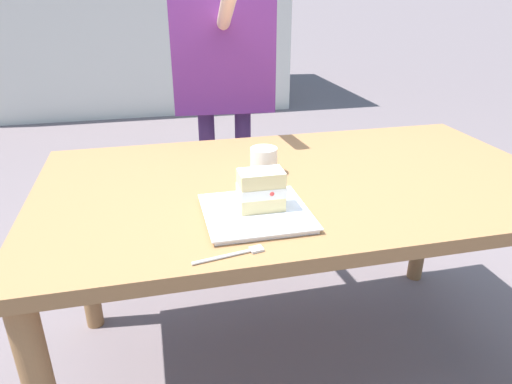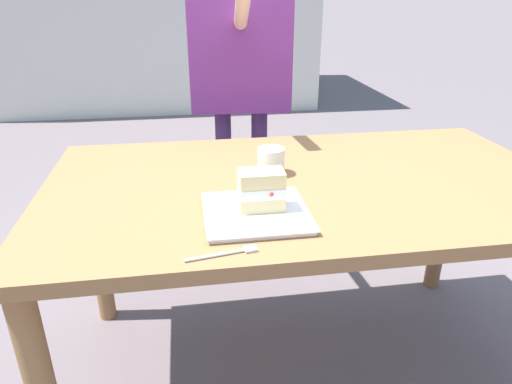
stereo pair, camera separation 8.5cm
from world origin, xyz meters
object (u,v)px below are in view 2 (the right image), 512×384
patio_table (306,206)px  dessert_fork (227,253)px  dessert_plate (256,213)px  diner_person (240,50)px  cake_slice (261,190)px  coffee_cup (271,161)px

patio_table → dessert_fork: dessert_fork is taller
dessert_plate → diner_person: (0.08, 0.99, 0.30)m
cake_slice → coffee_cup: (0.08, 0.28, -0.03)m
dessert_fork → diner_person: 1.22m
dessert_plate → cake_slice: 0.06m
patio_table → coffee_cup: size_ratio=18.71×
cake_slice → dessert_fork: bearing=-120.2°
patio_table → cake_slice: cake_slice is taller
dessert_plate → cake_slice: bearing=32.7°
dessert_plate → coffee_cup: size_ratio=3.15×
dessert_plate → patio_table: bearing=48.4°
cake_slice → diner_person: (0.07, 0.98, 0.24)m
patio_table → diner_person: bearing=98.7°
patio_table → diner_person: 0.87m
cake_slice → coffee_cup: bearing=74.4°
patio_table → coffee_cup: bearing=147.8°
patio_table → dessert_plate: size_ratio=5.93×
dessert_fork → coffee_cup: coffee_cup is taller
patio_table → cake_slice: (-0.18, -0.22, 0.16)m
dessert_plate → cake_slice: cake_slice is taller
cake_slice → dessert_fork: (-0.11, -0.19, -0.07)m
dessert_plate → coffee_cup: 0.31m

